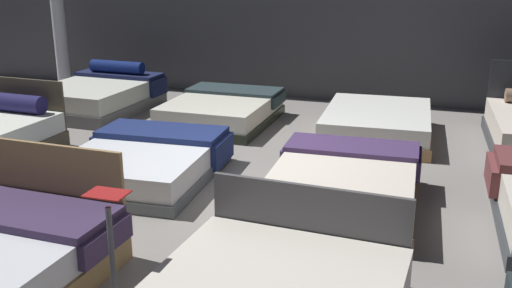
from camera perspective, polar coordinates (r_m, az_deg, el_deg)
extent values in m
cube|color=gray|center=(6.72, -1.61, -4.47)|extent=(18.00, 18.00, 0.02)
cube|color=#47474C|center=(10.88, 6.93, 13.38)|extent=(18.00, 0.06, 3.50)
cube|color=olive|center=(5.57, -19.21, -4.74)|extent=(1.48, 0.09, 0.97)
cube|color=#3E2F50|center=(5.32, -21.66, -6.15)|extent=(1.57, 0.73, 0.07)
cube|color=#3E2F50|center=(4.92, -14.40, -9.14)|extent=(0.09, 0.68, 0.21)
cube|color=#514F52|center=(4.56, 5.07, -9.30)|extent=(1.55, 0.13, 0.90)
cube|color=brown|center=(9.02, -21.56, 3.14)|extent=(1.34, 0.10, 0.91)
cylinder|color=#1F1C51|center=(8.82, -22.66, 3.75)|extent=(1.00, 0.30, 0.25)
cube|color=#50575E|center=(7.11, -10.94, -2.88)|extent=(1.70, 2.06, 0.13)
cube|color=silver|center=(7.04, -11.03, -1.42)|extent=(1.63, 1.99, 0.25)
cube|color=navy|center=(7.52, -9.15, 1.17)|extent=(1.61, 0.80, 0.07)
cube|color=navy|center=(7.92, -14.41, 0.22)|extent=(0.11, 0.71, 0.31)
cube|color=navy|center=(7.29, -3.29, -0.72)|extent=(0.11, 0.71, 0.31)
cube|color=brown|center=(6.26, 8.50, -5.30)|extent=(1.56, 2.02, 0.19)
cube|color=silver|center=(6.18, 8.59, -3.36)|extent=(1.50, 1.95, 0.26)
cube|color=#432F59|center=(6.72, 9.37, -0.25)|extent=(1.50, 0.69, 0.05)
cube|color=#432F59|center=(6.88, 3.16, -0.84)|extent=(0.07, 0.64, 0.22)
cube|color=#432F59|center=(6.73, 15.61, -1.89)|extent=(0.07, 0.64, 0.22)
cube|color=brown|center=(6.75, 22.07, -2.74)|extent=(0.10, 0.73, 0.28)
cube|color=#595658|center=(10.51, -15.29, 3.63)|extent=(1.69, 2.16, 0.20)
cube|color=silver|center=(10.45, -15.40, 4.93)|extent=(1.63, 2.10, 0.28)
cube|color=#191F46|center=(11.03, -13.22, 6.65)|extent=(1.60, 0.60, 0.07)
cube|color=#191F46|center=(11.52, -16.52, 5.92)|extent=(0.09, 0.53, 0.29)
cube|color=#191F46|center=(10.65, -9.50, 5.50)|extent=(0.09, 0.53, 0.29)
cylinder|color=navy|center=(10.96, -13.43, 7.33)|extent=(1.05, 0.27, 0.23)
cube|color=black|center=(9.39, -3.38, 2.42)|extent=(1.57, 2.03, 0.14)
cube|color=silver|center=(9.34, -3.41, 3.61)|extent=(1.51, 1.96, 0.26)
cube|color=#29393D|center=(9.87, -2.09, 5.32)|extent=(1.54, 0.72, 0.05)
cube|color=#29393D|center=(10.18, -6.17, 4.94)|extent=(0.06, 0.71, 0.18)
cube|color=#29393D|center=(9.66, 2.23, 4.35)|extent=(0.06, 0.71, 0.18)
cube|color=#9A6F46|center=(8.83, 11.69, 1.21)|extent=(1.64, 2.13, 0.17)
cube|color=white|center=(8.78, 11.77, 2.50)|extent=(1.57, 2.07, 0.25)
cylinder|color=#3F3F44|center=(4.32, -13.82, -11.43)|extent=(0.04, 0.04, 0.89)
cube|color=#B21E1E|center=(4.09, -14.37, -4.73)|extent=(0.28, 0.20, 0.01)
cylinder|color=silver|center=(12.20, -18.90, 13.02)|extent=(0.25, 0.25, 3.50)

